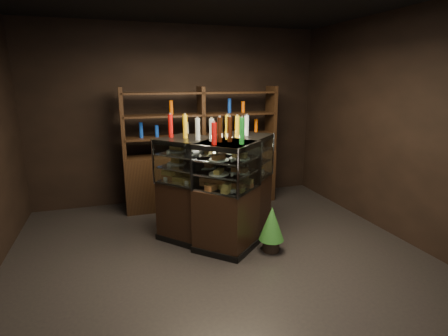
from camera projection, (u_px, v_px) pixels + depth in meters
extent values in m
plane|color=black|center=(224.00, 263.00, 4.13)|extent=(5.00, 5.00, 0.00)
cube|color=black|center=(180.00, 116.00, 6.06)|extent=(5.00, 0.02, 3.00)
cube|color=black|center=(407.00, 230.00, 1.45)|extent=(5.00, 0.02, 3.00)
cube|color=black|center=(408.00, 128.00, 4.50)|extent=(0.02, 5.00, 3.00)
cube|color=black|center=(235.00, 210.00, 4.70)|extent=(1.30, 1.32, 0.81)
cube|color=black|center=(235.00, 235.00, 4.79)|extent=(1.34, 1.36, 0.08)
cube|color=black|center=(235.00, 141.00, 4.46)|extent=(1.30, 1.32, 0.06)
cube|color=silver|center=(235.00, 181.00, 4.59)|extent=(1.23, 1.25, 0.02)
cube|color=silver|center=(235.00, 167.00, 4.55)|extent=(1.23, 1.25, 0.02)
cube|color=silver|center=(235.00, 154.00, 4.51)|extent=(1.23, 1.25, 0.02)
cube|color=white|center=(258.00, 163.00, 4.39)|extent=(0.86, 0.90, 0.57)
cylinder|color=silver|center=(273.00, 154.00, 4.93)|extent=(0.03, 0.03, 0.59)
cylinder|color=silver|center=(238.00, 174.00, 3.86)|extent=(0.03, 0.03, 0.59)
cube|color=black|center=(207.00, 213.00, 4.59)|extent=(1.28, 1.33, 0.81)
cube|color=black|center=(208.00, 238.00, 4.68)|extent=(1.32, 1.37, 0.08)
cube|color=black|center=(206.00, 142.00, 4.36)|extent=(1.28, 1.33, 0.06)
cube|color=silver|center=(207.00, 183.00, 4.49)|extent=(1.21, 1.26, 0.02)
cube|color=silver|center=(207.00, 169.00, 4.44)|extent=(1.21, 1.26, 0.02)
cube|color=silver|center=(207.00, 156.00, 4.40)|extent=(1.21, 1.26, 0.02)
cube|color=white|center=(192.00, 167.00, 4.16)|extent=(0.82, 0.93, 0.57)
cylinder|color=silver|center=(238.00, 174.00, 3.86)|extent=(0.03, 0.03, 0.59)
cylinder|color=silver|center=(153.00, 161.00, 4.47)|extent=(0.03, 0.03, 0.59)
cube|color=#B06A3F|center=(219.00, 189.00, 4.12)|extent=(0.19, 0.19, 0.06)
cube|color=#B06A3F|center=(226.00, 185.00, 4.27)|extent=(0.19, 0.19, 0.06)
cube|color=#B06A3F|center=(232.00, 181.00, 4.42)|extent=(0.19, 0.19, 0.06)
cube|color=#B06A3F|center=(237.00, 178.00, 4.57)|extent=(0.19, 0.19, 0.06)
cube|color=#B06A3F|center=(242.00, 175.00, 4.72)|extent=(0.19, 0.19, 0.06)
cube|color=#B06A3F|center=(247.00, 172.00, 4.87)|extent=(0.19, 0.19, 0.06)
cube|color=#B06A3F|center=(252.00, 169.00, 5.02)|extent=(0.19, 0.19, 0.06)
cylinder|color=white|center=(219.00, 174.00, 4.13)|extent=(0.24, 0.24, 0.02)
cube|color=#B06A3F|center=(219.00, 171.00, 4.13)|extent=(0.18, 0.18, 0.05)
cylinder|color=white|center=(235.00, 165.00, 4.54)|extent=(0.24, 0.24, 0.02)
cube|color=#B06A3F|center=(235.00, 163.00, 4.54)|extent=(0.18, 0.18, 0.05)
cylinder|color=white|center=(249.00, 158.00, 4.95)|extent=(0.24, 0.24, 0.02)
cube|color=#B06A3F|center=(249.00, 156.00, 4.94)|extent=(0.18, 0.18, 0.05)
cylinder|color=white|center=(219.00, 160.00, 4.09)|extent=(0.24, 0.24, 0.02)
cube|color=#B06A3F|center=(219.00, 157.00, 4.08)|extent=(0.18, 0.18, 0.05)
cylinder|color=white|center=(235.00, 152.00, 4.50)|extent=(0.24, 0.24, 0.02)
cube|color=#B06A3F|center=(235.00, 150.00, 4.49)|extent=(0.18, 0.18, 0.05)
cylinder|color=white|center=(249.00, 146.00, 4.91)|extent=(0.24, 0.24, 0.02)
cube|color=#B06A3F|center=(249.00, 144.00, 4.90)|extent=(0.18, 0.18, 0.05)
cube|color=#B06A3F|center=(174.00, 175.00, 4.71)|extent=(0.19, 0.19, 0.06)
cube|color=#B06A3F|center=(184.00, 177.00, 4.62)|extent=(0.19, 0.19, 0.06)
cube|color=#B06A3F|center=(194.00, 179.00, 4.54)|extent=(0.19, 0.19, 0.06)
cube|color=#B06A3F|center=(206.00, 181.00, 4.45)|extent=(0.19, 0.19, 0.06)
cube|color=#B06A3F|center=(217.00, 183.00, 4.37)|extent=(0.19, 0.19, 0.06)
cube|color=#B06A3F|center=(229.00, 185.00, 4.28)|extent=(0.19, 0.19, 0.06)
cube|color=#B06A3F|center=(241.00, 187.00, 4.20)|extent=(0.19, 0.19, 0.06)
cylinder|color=white|center=(177.00, 163.00, 4.67)|extent=(0.24, 0.24, 0.02)
cube|color=#B06A3F|center=(177.00, 160.00, 4.66)|extent=(0.18, 0.18, 0.05)
cylinder|color=white|center=(207.00, 167.00, 4.44)|extent=(0.24, 0.24, 0.02)
cube|color=#B06A3F|center=(207.00, 165.00, 4.43)|extent=(0.18, 0.18, 0.05)
cylinder|color=white|center=(239.00, 172.00, 4.21)|extent=(0.24, 0.24, 0.02)
cube|color=#B06A3F|center=(239.00, 169.00, 4.20)|extent=(0.18, 0.18, 0.05)
cylinder|color=white|center=(177.00, 150.00, 4.63)|extent=(0.24, 0.24, 0.02)
cube|color=#B06A3F|center=(177.00, 148.00, 4.62)|extent=(0.18, 0.18, 0.05)
cylinder|color=white|center=(207.00, 154.00, 4.40)|extent=(0.24, 0.24, 0.02)
cube|color=#B06A3F|center=(206.00, 151.00, 4.39)|extent=(0.18, 0.18, 0.05)
cylinder|color=white|center=(239.00, 158.00, 4.16)|extent=(0.24, 0.24, 0.02)
cube|color=#B06A3F|center=(239.00, 156.00, 4.15)|extent=(0.18, 0.18, 0.05)
cylinder|color=#0F38B2|center=(217.00, 133.00, 3.97)|extent=(0.06, 0.06, 0.28)
cylinder|color=silver|center=(217.00, 120.00, 3.93)|extent=(0.03, 0.03, 0.02)
cylinder|color=#D8590A|center=(225.00, 131.00, 4.15)|extent=(0.06, 0.06, 0.28)
cylinder|color=silver|center=(225.00, 118.00, 4.11)|extent=(0.03, 0.03, 0.02)
cylinder|color=#147223|center=(232.00, 129.00, 4.33)|extent=(0.06, 0.06, 0.28)
cylinder|color=silver|center=(232.00, 116.00, 4.29)|extent=(0.03, 0.03, 0.02)
cylinder|color=yellow|center=(239.00, 127.00, 4.51)|extent=(0.06, 0.06, 0.28)
cylinder|color=silver|center=(239.00, 115.00, 4.48)|extent=(0.03, 0.03, 0.02)
cylinder|color=#B20C0A|center=(245.00, 125.00, 4.69)|extent=(0.06, 0.06, 0.28)
cylinder|color=silver|center=(245.00, 114.00, 4.66)|extent=(0.03, 0.03, 0.02)
cylinder|color=silver|center=(251.00, 123.00, 4.87)|extent=(0.06, 0.06, 0.28)
cylinder|color=silver|center=(251.00, 112.00, 4.84)|extent=(0.03, 0.03, 0.02)
cylinder|color=#0F38B2|center=(173.00, 126.00, 4.57)|extent=(0.06, 0.06, 0.28)
cylinder|color=silver|center=(173.00, 114.00, 4.54)|extent=(0.03, 0.03, 0.02)
cylinder|color=#D8590A|center=(186.00, 127.00, 4.47)|extent=(0.06, 0.06, 0.28)
cylinder|color=silver|center=(186.00, 115.00, 4.43)|extent=(0.03, 0.03, 0.02)
cylinder|color=#147223|center=(199.00, 128.00, 4.37)|extent=(0.06, 0.06, 0.28)
cylinder|color=silver|center=(199.00, 116.00, 4.33)|extent=(0.03, 0.03, 0.02)
cylinder|color=yellow|center=(213.00, 129.00, 4.26)|extent=(0.06, 0.06, 0.28)
cylinder|color=silver|center=(213.00, 117.00, 4.23)|extent=(0.03, 0.03, 0.02)
cylinder|color=#B20C0A|center=(228.00, 131.00, 4.16)|extent=(0.06, 0.06, 0.28)
cylinder|color=silver|center=(228.00, 118.00, 4.13)|extent=(0.03, 0.03, 0.02)
cylinder|color=silver|center=(243.00, 132.00, 4.06)|extent=(0.06, 0.06, 0.28)
cylinder|color=silver|center=(244.00, 119.00, 4.02)|extent=(0.03, 0.03, 0.02)
cylinder|color=black|center=(271.00, 245.00, 4.41)|extent=(0.21, 0.21, 0.16)
cone|color=#195A24|center=(272.00, 223.00, 4.33)|extent=(0.31, 0.31, 0.43)
cone|color=#195A24|center=(272.00, 213.00, 4.30)|extent=(0.24, 0.24, 0.30)
cube|color=black|center=(202.00, 179.00, 5.99)|extent=(2.57, 0.44, 0.90)
cube|color=black|center=(122.00, 123.00, 5.38)|extent=(0.06, 0.38, 1.10)
cube|color=black|center=(201.00, 121.00, 5.74)|extent=(0.06, 0.38, 1.10)
cube|color=black|center=(271.00, 118.00, 6.10)|extent=(0.06, 0.38, 1.10)
cube|color=black|center=(202.00, 136.00, 5.80)|extent=(2.52, 0.40, 0.03)
cube|color=black|center=(201.00, 115.00, 5.72)|extent=(2.52, 0.40, 0.03)
cube|color=black|center=(201.00, 93.00, 5.63)|extent=(2.52, 0.40, 0.03)
cylinder|color=#0F38B2|center=(141.00, 131.00, 5.49)|extent=(0.06, 0.06, 0.22)
cylinder|color=#D8590A|center=(157.00, 130.00, 5.56)|extent=(0.06, 0.06, 0.22)
cylinder|color=#147223|center=(172.00, 129.00, 5.63)|extent=(0.06, 0.06, 0.22)
cylinder|color=yellow|center=(187.00, 129.00, 5.70)|extent=(0.06, 0.06, 0.22)
cylinder|color=#B20C0A|center=(201.00, 128.00, 5.77)|extent=(0.06, 0.06, 0.22)
cylinder|color=silver|center=(216.00, 128.00, 5.84)|extent=(0.06, 0.06, 0.22)
cylinder|color=black|center=(229.00, 127.00, 5.91)|extent=(0.06, 0.06, 0.22)
cylinder|color=#0F38B2|center=(243.00, 127.00, 5.98)|extent=(0.06, 0.06, 0.22)
cylinder|color=#D8590A|center=(256.00, 126.00, 6.05)|extent=(0.06, 0.06, 0.22)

